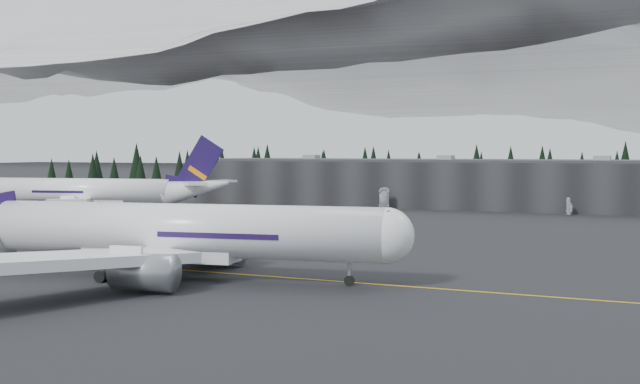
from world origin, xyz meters
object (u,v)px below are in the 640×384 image
at_px(gse_vehicle_b, 569,212).
at_px(terminal, 482,183).
at_px(gse_vehicle_a, 384,206).
at_px(jet_main, 140,230).
at_px(jet_parked, 103,191).

bearing_deg(gse_vehicle_b, terminal, -141.06).
bearing_deg(gse_vehicle_a, jet_main, -98.98).
height_order(jet_parked, gse_vehicle_a, jet_parked).
xyz_separation_m(jet_main, gse_vehicle_b, (35.47, 114.46, -4.84)).
bearing_deg(jet_main, gse_vehicle_b, 63.26).
relative_size(terminal, jet_parked, 2.56).
bearing_deg(jet_parked, jet_main, 121.16).
height_order(jet_parked, gse_vehicle_b, jet_parked).
bearing_deg(gse_vehicle_a, gse_vehicle_b, -14.94).
relative_size(jet_main, gse_vehicle_a, 11.95).
bearing_deg(terminal, jet_main, -94.67).
distance_m(jet_main, jet_parked, 100.20).
bearing_deg(jet_main, gse_vehicle_a, 85.53).
distance_m(jet_main, gse_vehicle_b, 119.92).
distance_m(terminal, jet_parked, 97.23).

